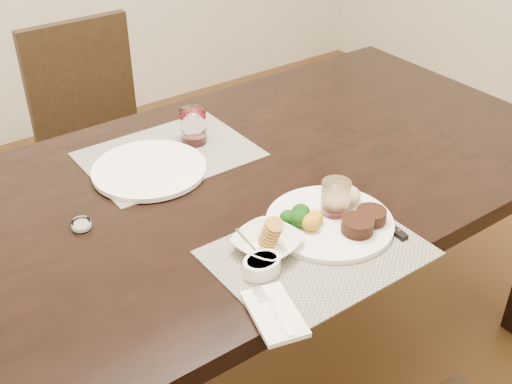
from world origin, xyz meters
TOP-DOWN VIEW (x-y plane):
  - ground_plane at (0.00, 0.00)m, footprint 4.50×4.50m
  - dining_table at (0.00, 0.00)m, footprint 2.00×1.00m
  - chair_far at (0.00, 0.93)m, footprint 0.42×0.42m
  - placemat_near at (-0.02, -0.38)m, footprint 0.46×0.34m
  - placemat_far at (-0.07, 0.21)m, footprint 0.46×0.34m
  - dinner_plate at (0.08, -0.31)m, footprint 0.30×0.30m
  - napkin_fork at (-0.22, -0.48)m, footprint 0.13×0.18m
  - steak_knife at (0.17, -0.38)m, footprint 0.03×0.23m
  - cracker_bowl at (-0.11, -0.30)m, footprint 0.18×0.18m
  - sauce_ramekin at (-0.16, -0.36)m, footprint 0.09×0.13m
  - wine_glass_near at (0.10, -0.29)m, footprint 0.07×0.07m
  - far_plate at (-0.16, 0.16)m, footprint 0.31×0.31m
  - wine_glass_far at (0.02, 0.23)m, footprint 0.07×0.07m
  - salt_cellar at (-0.41, 0.02)m, footprint 0.05×0.05m

SIDE VIEW (x-z plane):
  - ground_plane at x=0.00m, z-range 0.00..0.00m
  - chair_far at x=0.00m, z-range 0.05..0.95m
  - dining_table at x=0.00m, z-range 0.29..1.04m
  - placemat_near at x=-0.02m, z-range 0.75..0.75m
  - placemat_far at x=-0.07m, z-range 0.75..0.75m
  - steak_knife at x=0.17m, z-range 0.75..0.76m
  - salt_cellar at x=-0.41m, z-range 0.75..0.77m
  - napkin_fork at x=-0.22m, z-range 0.75..0.77m
  - far_plate at x=-0.16m, z-range 0.75..0.77m
  - dinner_plate at x=0.08m, z-range 0.74..0.80m
  - sauce_ramekin at x=-0.16m, z-range 0.74..0.81m
  - cracker_bowl at x=-0.11m, z-range 0.74..0.81m
  - wine_glass_near at x=0.10m, z-range 0.75..0.84m
  - wine_glass_far at x=0.02m, z-range 0.75..0.85m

